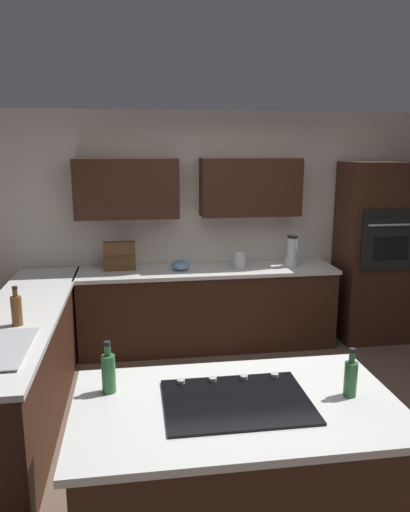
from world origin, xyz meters
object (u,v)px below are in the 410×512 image
(cooktop, at_px, (237,401))
(oil_bottle, at_px, (109,372))
(second_bottle, at_px, (351,377))
(spice_rack, at_px, (120,256))
(dish_soap_bottle, at_px, (17,310))
(kettle, at_px, (239,259))
(mixing_bowl, at_px, (180,265))
(blender, at_px, (292,253))
(wall_oven, at_px, (376,252))

(cooktop, bearing_deg, oil_bottle, -17.41)
(second_bottle, bearing_deg, spice_rack, -66.66)
(spice_rack, xyz_separation_m, dish_soap_bottle, (0.72, 1.60, -0.04))
(kettle, height_order, second_bottle, second_bottle)
(cooktop, height_order, spice_rack, spice_rack)
(mixing_bowl, relative_size, second_bottle, 0.76)
(spice_rack, relative_size, dish_soap_bottle, 1.12)
(oil_bottle, xyz_separation_m, second_bottle, (-1.28, 0.23, -0.01))
(kettle, bearing_deg, cooktop, 77.56)
(spice_rack, xyz_separation_m, kettle, (-1.30, 0.09, -0.06))
(cooktop, bearing_deg, spice_rack, -77.23)
(dish_soap_bottle, bearing_deg, blender, -150.04)
(spice_rack, bearing_deg, cooktop, 102.77)
(wall_oven, relative_size, kettle, 10.57)
(wall_oven, distance_m, spice_rack, 2.90)
(kettle, bearing_deg, dish_soap_bottle, 36.78)
(blender, height_order, mixing_bowl, blender)
(blender, xyz_separation_m, spice_rack, (1.90, -0.09, 0.01))
(oil_bottle, height_order, second_bottle, oil_bottle)
(mixing_bowl, distance_m, second_bottle, 2.95)
(blender, bearing_deg, oil_bottle, 54.46)
(cooktop, distance_m, spice_rack, 3.03)
(wall_oven, distance_m, oil_bottle, 3.93)
(oil_bottle, relative_size, second_bottle, 1.08)
(cooktop, bearing_deg, dish_soap_bottle, -44.18)
(blender, height_order, second_bottle, blender)
(mixing_bowl, height_order, kettle, kettle)
(wall_oven, height_order, second_bottle, wall_oven)
(wall_oven, relative_size, second_bottle, 7.60)
(oil_bottle, bearing_deg, dish_soap_bottle, -57.58)
(cooktop, relative_size, mixing_bowl, 3.71)
(cooktop, distance_m, second_bottle, 0.62)
(spice_rack, relative_size, kettle, 1.74)
(mixing_bowl, distance_m, spice_rack, 0.66)
(kettle, relative_size, oil_bottle, 0.67)
(spice_rack, distance_m, oil_bottle, 2.75)
(cooktop, bearing_deg, mixing_bowl, -89.62)
(dish_soap_bottle, bearing_deg, oil_bottle, 122.42)
(wall_oven, height_order, spice_rack, wall_oven)
(kettle, distance_m, dish_soap_bottle, 2.52)
(cooktop, relative_size, second_bottle, 2.82)
(blender, relative_size, spice_rack, 1.03)
(mixing_bowl, height_order, oil_bottle, oil_bottle)
(cooktop, bearing_deg, blender, -113.28)
(blender, xyz_separation_m, second_bottle, (0.62, 2.88, -0.04))
(blender, relative_size, oil_bottle, 1.20)
(kettle, relative_size, dish_soap_bottle, 0.64)
(blender, bearing_deg, dish_soap_bottle, 29.96)
(cooktop, height_order, blender, blender)
(spice_rack, height_order, dish_soap_bottle, spice_rack)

